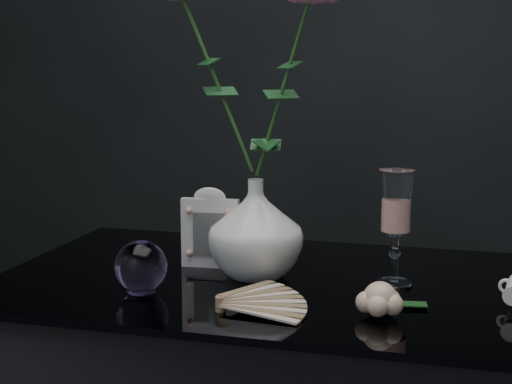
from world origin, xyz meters
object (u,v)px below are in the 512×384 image
(wine_glass, at_px, (395,228))
(loose_rose, at_px, (380,299))
(picture_frame, at_px, (210,227))
(vase, at_px, (256,228))
(paperweight, at_px, (141,266))

(wine_glass, relative_size, loose_rose, 1.27)
(picture_frame, bearing_deg, vase, -26.54)
(picture_frame, xyz_separation_m, loose_rose, (0.32, -0.19, -0.05))
(vase, bearing_deg, wine_glass, 3.40)
(picture_frame, bearing_deg, loose_rose, -34.93)
(picture_frame, distance_m, paperweight, 0.19)
(wine_glass, bearing_deg, picture_frame, 175.69)
(wine_glass, bearing_deg, paperweight, -158.96)
(vase, xyz_separation_m, wine_glass, (0.23, 0.01, 0.01))
(vase, bearing_deg, loose_rose, -33.65)
(picture_frame, relative_size, loose_rose, 0.96)
(wine_glass, relative_size, paperweight, 2.28)
(vase, xyz_separation_m, loose_rose, (0.23, -0.15, -0.06))
(wine_glass, distance_m, loose_rose, 0.18)
(vase, height_order, loose_rose, vase)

